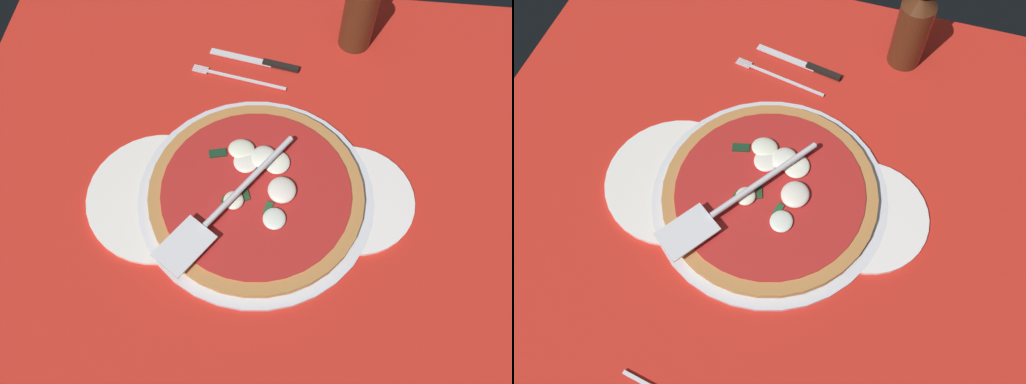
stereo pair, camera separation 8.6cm
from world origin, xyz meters
TOP-DOWN VIEW (x-y plane):
  - ground_plane at (0.00, 0.00)cm, footprint 108.25×108.25cm
  - checker_pattern at (-0.00, -0.00)cm, footprint 108.25×108.25cm
  - pizza_pan at (1.10, 3.17)cm, footprint 39.94×39.94cm
  - dinner_plate_left at (-15.13, 1.44)cm, footprint 24.83×24.83cm
  - dinner_plate_right at (17.51, 4.40)cm, footprint 20.74×20.74cm
  - pizza at (1.15, 3.41)cm, footprint 36.26×36.26cm
  - pizza_server at (-3.84, -1.31)cm, footprint 20.10×27.16cm
  - place_setting_far at (-2.75, 30.89)cm, footprint 22.15×14.86cm
  - beer_bottle at (17.08, 40.67)cm, footprint 6.47×6.47cm

SIDE VIEW (x-z plane):
  - ground_plane at x=0.00cm, z-range -0.80..0.00cm
  - checker_pattern at x=0.00cm, z-range 0.00..0.10cm
  - place_setting_far at x=-2.75cm, z-range -0.25..1.15cm
  - dinner_plate_left at x=-15.13cm, z-range 0.10..1.10cm
  - dinner_plate_right at x=17.51cm, z-range 0.10..1.10cm
  - pizza_pan at x=1.10cm, z-range 0.10..1.11cm
  - pizza at x=1.15cm, z-range 0.49..3.46cm
  - pizza_server at x=-3.84cm, z-range 3.93..4.93cm
  - beer_bottle at x=17.08cm, z-range -3.00..21.73cm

